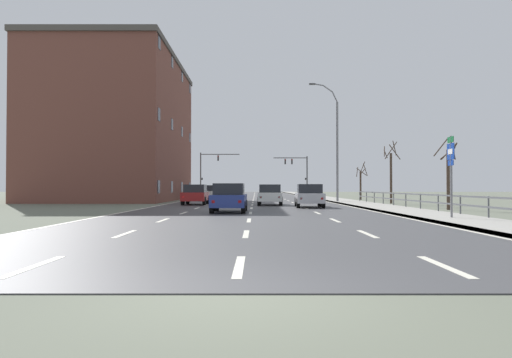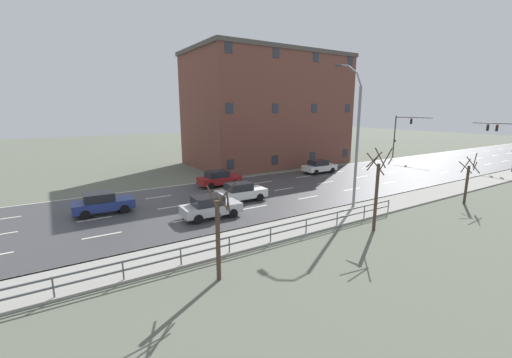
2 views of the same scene
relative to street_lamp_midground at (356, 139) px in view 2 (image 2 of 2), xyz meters
The scene contains 16 objects.
ground_plane 15.61m from the street_lamp_midground, 120.40° to the left, with size 160.00×160.00×0.12m.
road_asphalt_strip 26.28m from the street_lamp_midground, 106.77° to the left, with size 14.00×120.00×0.03m.
sidewalk_right 25.22m from the street_lamp_midground, 87.68° to the left, with size 3.00×120.00×0.12m.
guardrail 14.17m from the street_lamp_midground, 79.61° to the right, with size 0.07×28.72×1.00m.
street_lamp_midground is the anchor object (origin of this frame).
traffic_signal_right 27.22m from the street_lamp_midground, 91.65° to the left, with size 5.10×0.36×5.98m.
traffic_signal_left 30.20m from the street_lamp_midground, 118.19° to the left, with size 5.84×0.36×6.47m.
car_far_right 19.07m from the street_lamp_midground, 117.57° to the right, with size 1.88×4.12×1.57m.
car_distant 11.71m from the street_lamp_midground, 109.12° to the right, with size 1.97×4.17×1.57m.
car_far_left 9.87m from the street_lamp_midground, 133.66° to the right, with size 1.95×4.16×1.57m.
car_near_left 13.81m from the street_lamp_midground, 154.85° to the right, with size 1.85×4.11×1.57m.
car_near_right 14.61m from the street_lamp_midground, 147.22° to the left, with size 1.88×4.12×1.57m.
brick_building 22.65m from the street_lamp_midground, 162.65° to the left, with size 12.52×20.99×14.75m.
bare_tree_near 14.52m from the street_lamp_midground, 71.57° to the right, with size 1.41×1.26×4.45m.
bare_tree_mid 5.69m from the street_lamp_midground, 32.88° to the right, with size 1.38×1.44×5.24m.
bare_tree_far 9.94m from the street_lamp_midground, 63.41° to the left, with size 1.37×1.47×4.16m.
Camera 2 is at (24.03, 16.10, 7.41)m, focal length 23.03 mm.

